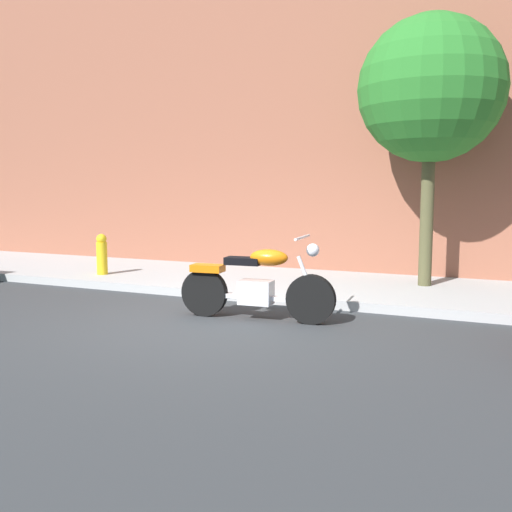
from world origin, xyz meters
TOP-DOWN VIEW (x-y plane):
  - ground_plane at (0.00, 0.00)m, footprint 60.00×60.00m
  - sidewalk at (0.00, 3.01)m, footprint 20.49×2.97m
  - building_facade at (0.00, 4.74)m, footprint 20.49×0.50m
  - motorcycle at (0.42, 0.50)m, footprint 2.16×0.70m
  - street_tree at (2.22, 3.41)m, footprint 2.35×2.35m
  - fire_hydrant at (-3.52, 2.24)m, footprint 0.20×0.20m

SIDE VIEW (x-z plane):
  - ground_plane at x=0.00m, z-range 0.00..0.00m
  - sidewalk at x=0.00m, z-range 0.00..0.14m
  - fire_hydrant at x=-3.52m, z-range 0.00..0.91m
  - motorcycle at x=0.42m, z-range -0.11..1.04m
  - street_tree at x=2.22m, z-range 1.06..5.59m
  - building_facade at x=0.00m, z-range 0.00..8.06m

